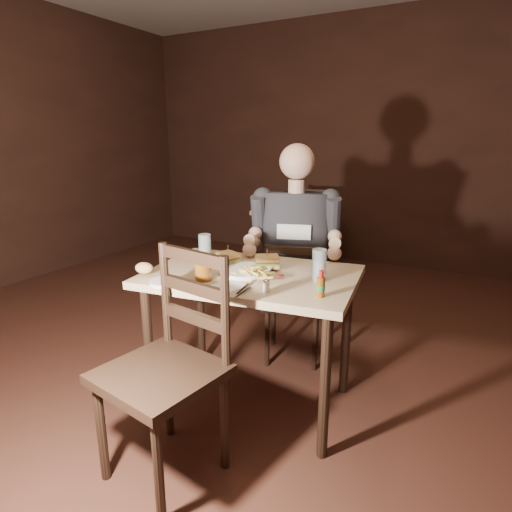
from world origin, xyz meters
The scene contains 23 objects.
room_shell centered at (0.00, 0.00, 1.40)m, with size 7.00×7.00×7.00m.
main_table centered at (0.17, 0.31, 0.68)m, with size 1.17×0.86×0.77m.
bg_table centered at (-0.50, 2.50, 0.68)m, with size 0.95×0.95×0.77m.
chair_far centered at (0.16, 0.90, 0.41)m, with size 0.38×0.42×0.83m, color black, non-canonical shape.
chair_near centered at (0.09, -0.35, 0.50)m, with size 0.46×0.50×1.00m, color black, non-canonical shape.
bg_chair_far centered at (-0.50, 3.05, 0.46)m, with size 0.42×0.47×0.92m, color black, non-canonical shape.
bg_chair_near centered at (-0.50, 1.95, 0.45)m, with size 0.42×0.46×0.91m, color black, non-canonical shape.
diner centered at (0.17, 0.85, 0.93)m, with size 0.58×0.45×1.00m, color #29282C, non-canonical shape.
dinner_plate centered at (0.13, 0.30, 0.78)m, with size 0.27×0.27×0.02m, color white.
sandwich_left centered at (-0.01, 0.36, 0.83)m, with size 0.11×0.09×0.10m, color tan, non-canonical shape.
sandwich_right centered at (0.21, 0.40, 0.84)m, with size 0.12×0.10×0.10m, color tan, non-canonical shape.
fries_pile centered at (0.22, 0.25, 0.80)m, with size 0.25×0.17×0.04m, color #E4C359, non-canonical shape.
ketchup_dollop centered at (0.34, 0.29, 0.79)m, with size 0.04×0.04×0.01m, color maroon.
glass_left centered at (-0.24, 0.46, 0.84)m, with size 0.07×0.07×0.14m, color silver.
glass_right centered at (0.52, 0.36, 0.85)m, with size 0.07×0.07×0.16m, color silver.
hot_sauce centered at (0.60, 0.15, 0.83)m, with size 0.04×0.04×0.12m, color brown, non-canonical shape.
salt_shaker centered at (0.36, 0.09, 0.80)m, with size 0.03×0.03×0.06m, color white, non-canonical shape.
syrup_dispenser centered at (0.01, 0.09, 0.83)m, with size 0.09×0.09×0.11m, color brown, non-canonical shape.
napkin centered at (0.17, 0.08, 0.77)m, with size 0.14×0.13×0.00m, color white.
knife centered at (0.25, 0.09, 0.78)m, with size 0.01×0.22×0.01m, color silver.
fork centered at (0.28, 0.02, 0.78)m, with size 0.01×0.16×0.00m, color silver.
side_plate centered at (-0.11, -0.04, 0.78)m, with size 0.16×0.16×0.01m, color white.
bread_roll centered at (-0.30, 0.01, 0.81)m, with size 0.10×0.08×0.06m, color tan.
Camera 1 is at (1.21, -1.56, 1.45)m, focal length 30.00 mm.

